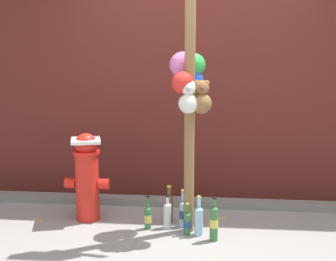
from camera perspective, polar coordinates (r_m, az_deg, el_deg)
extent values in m
plane|color=gray|center=(4.04, 2.65, -14.50)|extent=(14.00, 14.00, 0.00)
cube|color=#561E19|center=(5.15, 3.69, 11.97)|extent=(10.00, 0.20, 3.67)
cube|color=slate|center=(5.01, 3.28, -8.90)|extent=(8.00, 0.12, 0.08)
cylinder|color=olive|center=(4.09, 2.70, 6.31)|extent=(0.09, 0.09, 2.82)
sphere|color=#D66BB2|center=(4.23, 1.84, 8.06)|extent=(0.25, 0.25, 0.25)
sphere|color=red|center=(4.00, 1.79, 5.90)|extent=(0.20, 0.20, 0.20)
sphere|color=yellow|center=(4.25, 2.78, 5.66)|extent=(0.18, 0.18, 0.18)
sphere|color=green|center=(4.29, 3.15, 8.04)|extent=(0.22, 0.22, 0.22)
sphere|color=blue|center=(4.28, 2.97, 6.29)|extent=(0.21, 0.21, 0.21)
sphere|color=brown|center=(4.03, 4.15, 3.34)|extent=(0.18, 0.18, 0.18)
sphere|color=brown|center=(4.01, 4.17, 5.29)|extent=(0.13, 0.13, 0.13)
sphere|color=brown|center=(4.01, 3.58, 5.85)|extent=(0.05, 0.05, 0.05)
sphere|color=brown|center=(4.01, 4.78, 5.83)|extent=(0.05, 0.05, 0.05)
sphere|color=brown|center=(3.96, 4.15, 5.22)|extent=(0.05, 0.05, 0.05)
sphere|color=silver|center=(3.98, 2.50, 3.32)|extent=(0.17, 0.17, 0.17)
sphere|color=silver|center=(3.96, 2.52, 5.21)|extent=(0.12, 0.12, 0.12)
sphere|color=silver|center=(3.96, 1.94, 5.75)|extent=(0.05, 0.05, 0.05)
sphere|color=silver|center=(3.96, 3.10, 5.73)|extent=(0.05, 0.05, 0.05)
sphere|color=#9D9992|center=(3.91, 2.48, 5.14)|extent=(0.04, 0.04, 0.04)
cylinder|color=red|center=(4.65, -9.91, -6.82)|extent=(0.23, 0.23, 0.67)
cylinder|color=red|center=(4.55, -10.05, -2.62)|extent=(0.27, 0.27, 0.03)
sphere|color=red|center=(4.54, -10.08, -1.70)|extent=(0.22, 0.22, 0.22)
cylinder|color=red|center=(4.68, -11.91, -6.33)|extent=(0.10, 0.10, 0.10)
cylinder|color=red|center=(4.59, -7.89, -6.52)|extent=(0.10, 0.10, 0.10)
cube|color=white|center=(4.53, -10.09, -1.22)|extent=(0.34, 0.34, 0.03)
cylinder|color=brown|center=(4.57, 0.14, -9.69)|extent=(0.08, 0.08, 0.26)
cone|color=brown|center=(4.52, 0.14, -7.99)|extent=(0.08, 0.08, 0.03)
cylinder|color=brown|center=(4.51, 0.14, -7.39)|extent=(0.04, 0.04, 0.07)
cylinder|color=gold|center=(4.50, 0.14, -6.90)|extent=(0.04, 0.04, 0.01)
cylinder|color=silver|center=(4.44, -0.08, -10.52)|extent=(0.07, 0.07, 0.23)
cone|color=silver|center=(4.39, -0.08, -8.95)|extent=(0.07, 0.07, 0.03)
cylinder|color=silver|center=(4.38, -0.08, -8.45)|extent=(0.03, 0.03, 0.05)
cylinder|color=black|center=(4.37, -0.08, -8.07)|extent=(0.04, 0.04, 0.01)
cylinder|color=#337038|center=(4.31, 2.40, -11.48)|extent=(0.06, 0.06, 0.19)
cone|color=#337038|center=(4.27, 2.41, -10.15)|extent=(0.06, 0.06, 0.02)
cylinder|color=#337038|center=(4.25, 2.41, -9.55)|extent=(0.03, 0.03, 0.07)
cylinder|color=#1E478C|center=(4.31, 2.40, -11.49)|extent=(0.06, 0.06, 0.06)
cylinder|color=gold|center=(4.24, 2.42, -9.01)|extent=(0.03, 0.03, 0.01)
cylinder|color=#93CCE0|center=(4.29, 3.79, -11.21)|extent=(0.08, 0.08, 0.25)
cone|color=#93CCE0|center=(4.24, 3.82, -9.47)|extent=(0.08, 0.08, 0.03)
cylinder|color=#93CCE0|center=(4.22, 3.83, -8.75)|extent=(0.03, 0.03, 0.08)
cylinder|color=gold|center=(4.20, 3.84, -8.14)|extent=(0.04, 0.04, 0.01)
cylinder|color=#93CCE0|center=(4.47, 1.86, -10.34)|extent=(0.07, 0.07, 0.24)
cone|color=#93CCE0|center=(4.42, 1.87, -8.75)|extent=(0.07, 0.07, 0.03)
cylinder|color=#93CCE0|center=(4.40, 1.87, -8.03)|extent=(0.03, 0.03, 0.09)
cylinder|color=#1E478C|center=(4.46, 1.86, -10.26)|extent=(0.07, 0.07, 0.08)
cylinder|color=gold|center=(4.38, 1.88, -7.40)|extent=(0.04, 0.04, 0.01)
cylinder|color=#337038|center=(4.43, -2.50, -10.81)|extent=(0.06, 0.06, 0.19)
cone|color=#337038|center=(4.39, -2.51, -9.48)|extent=(0.06, 0.06, 0.03)
cylinder|color=#337038|center=(4.37, -2.52, -8.77)|extent=(0.03, 0.03, 0.09)
cylinder|color=#D8C64C|center=(4.43, -2.50, -10.78)|extent=(0.06, 0.06, 0.08)
cylinder|color=black|center=(4.35, -2.52, -8.14)|extent=(0.04, 0.04, 0.01)
cylinder|color=#337038|center=(4.18, 5.67, -11.46)|extent=(0.07, 0.07, 0.30)
cone|color=#337038|center=(4.12, 5.71, -9.36)|extent=(0.07, 0.07, 0.03)
cylinder|color=#337038|center=(4.11, 5.72, -8.76)|extent=(0.04, 0.04, 0.06)
cylinder|color=#D8C64C|center=(4.17, 5.67, -11.29)|extent=(0.08, 0.08, 0.08)
cylinder|color=black|center=(4.09, 5.73, -8.28)|extent=(0.04, 0.04, 0.01)
cube|color=tan|center=(4.75, 6.59, -10.59)|extent=(0.10, 0.07, 0.01)
cube|color=tan|center=(4.82, -15.66, -10.60)|extent=(0.15, 0.13, 0.01)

